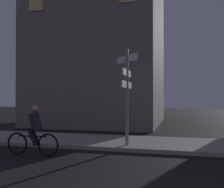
# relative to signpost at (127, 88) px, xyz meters

# --- Properties ---
(sidewalk_kerb) EXTENTS (40.00, 2.94, 0.14)m
(sidewalk_kerb) POSITION_rel_signpost_xyz_m (1.39, 0.85, -2.15)
(sidewalk_kerb) COLOR gray
(sidewalk_kerb) RESTS_ON ground_plane
(signpost) EXTENTS (0.96, 1.71, 3.48)m
(signpost) POSITION_rel_signpost_xyz_m (0.00, 0.00, 0.00)
(signpost) COLOR gray
(signpost) RESTS_ON sidewalk_kerb
(cyclist) EXTENTS (1.82, 0.33, 1.61)m
(cyclist) POSITION_rel_signpost_xyz_m (-2.68, -1.83, -1.47)
(cyclist) COLOR black
(cyclist) RESTS_ON ground_plane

